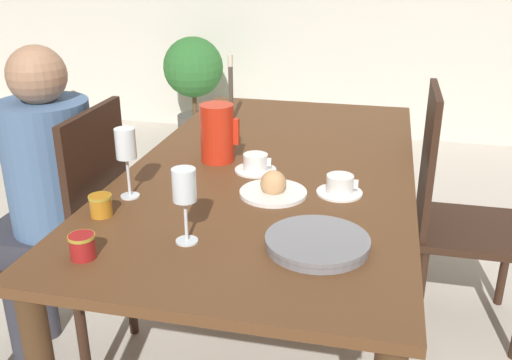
% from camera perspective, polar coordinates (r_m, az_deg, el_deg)
% --- Properties ---
extents(ground_plane, '(20.00, 20.00, 0.00)m').
position_cam_1_polar(ground_plane, '(2.38, 1.53, -15.67)').
color(ground_plane, beige).
extents(dining_table, '(0.96, 1.81, 0.75)m').
position_cam_1_polar(dining_table, '(2.04, 1.71, -0.96)').
color(dining_table, brown).
rests_on(dining_table, ground_plane).
extents(chair_person_side, '(0.42, 0.42, 0.98)m').
position_cam_1_polar(chair_person_side, '(2.11, -17.80, -5.67)').
color(chair_person_side, '#331E14').
rests_on(chair_person_side, ground_plane).
extents(chair_opposite, '(0.42, 0.42, 0.98)m').
position_cam_1_polar(chair_opposite, '(2.35, 19.13, -2.87)').
color(chair_opposite, '#331E14').
rests_on(chair_opposite, ground_plane).
extents(person_seated, '(0.39, 0.41, 1.18)m').
position_cam_1_polar(person_seated, '(2.09, -20.39, -0.53)').
color(person_seated, '#33333D').
rests_on(person_seated, ground_plane).
extents(red_pitcher, '(0.15, 0.12, 0.21)m').
position_cam_1_polar(red_pitcher, '(2.02, -3.88, 4.79)').
color(red_pitcher, red).
rests_on(red_pitcher, dining_table).
extents(wine_glass_water, '(0.06, 0.06, 0.22)m').
position_cam_1_polar(wine_glass_water, '(1.73, -12.90, 3.26)').
color(wine_glass_water, white).
rests_on(wine_glass_water, dining_table).
extents(wine_glass_juice, '(0.06, 0.06, 0.20)m').
position_cam_1_polar(wine_glass_juice, '(1.43, -7.18, -0.95)').
color(wine_glass_juice, white).
rests_on(wine_glass_juice, dining_table).
extents(teacup_near_person, '(0.14, 0.14, 0.06)m').
position_cam_1_polar(teacup_near_person, '(1.78, 8.38, -0.60)').
color(teacup_near_person, white).
rests_on(teacup_near_person, dining_table).
extents(teacup_across, '(0.14, 0.14, 0.06)m').
position_cam_1_polar(teacup_across, '(1.94, -0.04, 1.61)').
color(teacup_across, white).
rests_on(teacup_across, dining_table).
extents(serving_tray, '(0.27, 0.27, 0.03)m').
position_cam_1_polar(serving_tray, '(1.46, 6.15, -6.26)').
color(serving_tray, gray).
rests_on(serving_tray, dining_table).
extents(bread_plate, '(0.21, 0.21, 0.08)m').
position_cam_1_polar(bread_plate, '(1.75, 1.74, -0.81)').
color(bread_plate, white).
rests_on(bread_plate, dining_table).
extents(jam_jar_amber, '(0.07, 0.07, 0.06)m').
position_cam_1_polar(jam_jar_amber, '(1.46, -16.98, -6.25)').
color(jam_jar_amber, '#A81E1E').
rests_on(jam_jar_amber, dining_table).
extents(jam_jar_red, '(0.07, 0.07, 0.06)m').
position_cam_1_polar(jam_jar_red, '(1.67, -15.27, -2.37)').
color(jam_jar_red, '#C67A1E').
rests_on(jam_jar_red, dining_table).
extents(candlestick_tall, '(0.06, 0.06, 0.29)m').
position_cam_1_polar(candlestick_tall, '(2.48, -2.52, 8.28)').
color(candlestick_tall, '#4C4238').
rests_on(candlestick_tall, dining_table).
extents(potted_plant, '(0.47, 0.47, 0.83)m').
position_cam_1_polar(potted_plant, '(4.60, -6.26, 10.33)').
color(potted_plant, '#4C4742').
rests_on(potted_plant, ground_plane).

